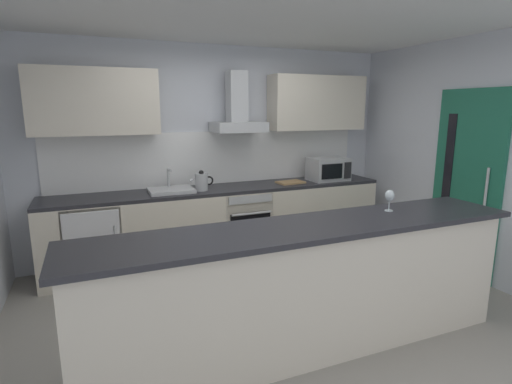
{
  "coord_description": "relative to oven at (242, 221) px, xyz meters",
  "views": [
    {
      "loc": [
        -1.47,
        -3.04,
        1.85
      ],
      "look_at": [
        -0.01,
        0.46,
        1.05
      ],
      "focal_mm": 28.08,
      "sensor_mm": 36.0,
      "label": 1
    }
  ],
  "objects": [
    {
      "name": "side_door",
      "position": [
        2.09,
        -1.43,
        0.57
      ],
      "size": [
        0.08,
        0.85,
        2.05
      ],
      "color": "#1E664C",
      "rests_on": "ground"
    },
    {
      "name": "counter_island",
      "position": [
        -0.26,
        -2.07,
        0.05
      ],
      "size": [
        3.44,
        0.64,
        1.01
      ],
      "color": "beige",
      "rests_on": "ground"
    },
    {
      "name": "oven",
      "position": [
        0.0,
        0.0,
        0.0
      ],
      "size": [
        0.6,
        0.62,
        0.8
      ],
      "color": "slate",
      "rests_on": "ground"
    },
    {
      "name": "counter_back",
      "position": [
        -0.23,
        0.03,
        -0.01
      ],
      "size": [
        4.11,
        0.6,
        0.9
      ],
      "color": "beige",
      "rests_on": "ground"
    },
    {
      "name": "backsplash_tile",
      "position": [
        -0.23,
        0.33,
        0.77
      ],
      "size": [
        3.97,
        0.02,
        0.66
      ],
      "primitive_type": "cube",
      "color": "white"
    },
    {
      "name": "ceiling",
      "position": [
        -0.23,
        -1.48,
        2.15
      ],
      "size": [
        5.67,
        4.65,
        0.02
      ],
      "primitive_type": "cube",
      "color": "white"
    },
    {
      "name": "sink",
      "position": [
        -0.87,
        0.01,
        0.47
      ],
      "size": [
        0.5,
        0.4,
        0.26
      ],
      "color": "silver",
      "rests_on": "counter_back"
    },
    {
      "name": "chopping_board",
      "position": [
        0.66,
        -0.02,
        0.45
      ],
      "size": [
        0.36,
        0.25,
        0.02
      ],
      "primitive_type": "cube",
      "rotation": [
        0.0,
        0.0,
        0.1
      ],
      "color": "tan",
      "rests_on": "counter_back"
    },
    {
      "name": "wall_back",
      "position": [
        -0.23,
        0.41,
        0.84
      ],
      "size": [
        5.67,
        0.12,
        2.6
      ],
      "primitive_type": "cube",
      "color": "silver",
      "rests_on": "ground"
    },
    {
      "name": "upper_cabinets",
      "position": [
        -0.23,
        0.18,
        1.45
      ],
      "size": [
        4.06,
        0.32,
        0.7
      ],
      "color": "beige"
    },
    {
      "name": "ground",
      "position": [
        -0.23,
        -1.48,
        -0.47
      ],
      "size": [
        5.67,
        4.65,
        0.02
      ],
      "primitive_type": "cube",
      "color": "gray"
    },
    {
      "name": "refrigerator",
      "position": [
        -1.74,
        -0.0,
        -0.03
      ],
      "size": [
        0.58,
        0.6,
        0.85
      ],
      "color": "white",
      "rests_on": "ground"
    },
    {
      "name": "wine_glass",
      "position": [
        0.56,
        -1.97,
        0.67
      ],
      "size": [
        0.08,
        0.08,
        0.18
      ],
      "color": "silver",
      "rests_on": "counter_island"
    },
    {
      "name": "range_hood",
      "position": [
        -0.0,
        0.13,
        1.33
      ],
      "size": [
        0.62,
        0.45,
        0.72
      ],
      "color": "#B7BABC"
    },
    {
      "name": "microwave",
      "position": [
        1.22,
        -0.03,
        0.59
      ],
      "size": [
        0.5,
        0.38,
        0.3
      ],
      "color": "#B7BABC",
      "rests_on": "counter_back"
    },
    {
      "name": "kettle",
      "position": [
        -0.52,
        -0.03,
        0.55
      ],
      "size": [
        0.29,
        0.15,
        0.24
      ],
      "color": "#B7BABC",
      "rests_on": "counter_back"
    },
    {
      "name": "wall_right",
      "position": [
        2.17,
        -1.48,
        0.84
      ],
      "size": [
        0.12,
        4.65,
        2.6
      ],
      "primitive_type": "cube",
      "color": "silver",
      "rests_on": "ground"
    }
  ]
}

